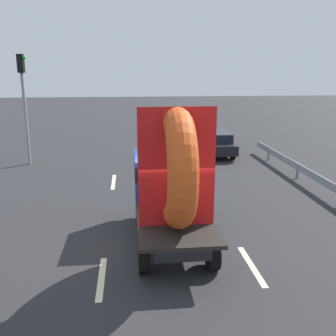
% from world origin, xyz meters
% --- Properties ---
extents(ground_plane, '(120.00, 120.00, 0.00)m').
position_xyz_m(ground_plane, '(0.00, 0.00, 0.00)').
color(ground_plane, '#28282B').
extents(flatbed_truck, '(2.02, 5.09, 4.01)m').
position_xyz_m(flatbed_truck, '(0.18, 0.16, 1.84)').
color(flatbed_truck, black).
rests_on(flatbed_truck, ground_plane).
extents(distant_sedan, '(1.76, 4.12, 1.34)m').
position_xyz_m(distant_sedan, '(3.95, 11.46, 0.72)').
color(distant_sedan, black).
rests_on(distant_sedan, ground_plane).
extents(traffic_light, '(0.42, 0.36, 5.57)m').
position_xyz_m(traffic_light, '(-6.21, 10.18, 3.65)').
color(traffic_light, gray).
rests_on(traffic_light, ground_plane).
extents(guardrail, '(0.10, 14.86, 0.71)m').
position_xyz_m(guardrail, '(6.64, 4.24, 0.53)').
color(guardrail, gray).
rests_on(guardrail, ground_plane).
extents(lane_dash_left_near, '(0.16, 2.00, 0.01)m').
position_xyz_m(lane_dash_left_near, '(-1.71, -1.76, 0.00)').
color(lane_dash_left_near, beige).
rests_on(lane_dash_left_near, ground_plane).
extents(lane_dash_left_far, '(0.16, 2.29, 0.01)m').
position_xyz_m(lane_dash_left_far, '(-1.71, 6.38, 0.00)').
color(lane_dash_left_far, beige).
rests_on(lane_dash_left_far, ground_plane).
extents(lane_dash_right_near, '(0.16, 2.09, 0.01)m').
position_xyz_m(lane_dash_right_near, '(2.07, -1.53, 0.00)').
color(lane_dash_right_near, beige).
rests_on(lane_dash_right_near, ground_plane).
extents(lane_dash_right_far, '(0.16, 2.29, 0.01)m').
position_xyz_m(lane_dash_right_far, '(2.07, 5.99, 0.00)').
color(lane_dash_right_far, beige).
rests_on(lane_dash_right_far, ground_plane).
extents(oncoming_car, '(1.58, 3.68, 1.20)m').
position_xyz_m(oncoming_car, '(5.78, 27.92, 0.64)').
color(oncoming_car, black).
rests_on(oncoming_car, ground_plane).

